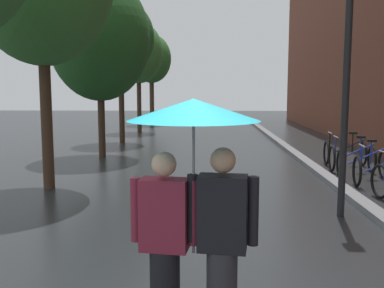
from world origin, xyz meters
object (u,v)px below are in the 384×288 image
(parked_bicycle_6, at_px, (345,152))
(couple_under_umbrella, at_px, (194,186))
(street_tree_4, at_px, (138,53))
(parked_bicycle_5, at_px, (352,158))
(parked_bicycle_4, at_px, (362,163))
(street_tree_3, at_px, (120,38))
(parked_bicycle_3, at_px, (381,171))
(street_lamp_post, at_px, (347,61))
(street_tree_5, at_px, (151,59))
(street_tree_2, at_px, (99,38))

(parked_bicycle_6, height_order, couple_under_umbrella, couple_under_umbrella)
(parked_bicycle_6, bearing_deg, street_tree_4, 127.82)
(street_tree_4, relative_size, parked_bicycle_5, 4.89)
(parked_bicycle_4, xyz_separation_m, parked_bicycle_6, (0.16, 1.86, 0.00))
(street_tree_4, height_order, parked_bicycle_6, street_tree_4)
(street_tree_3, relative_size, street_tree_4, 1.04)
(parked_bicycle_3, xyz_separation_m, street_lamp_post, (-1.56, -2.29, 2.25))
(street_tree_3, xyz_separation_m, street_tree_4, (0.04, 4.38, -0.25))
(street_tree_5, xyz_separation_m, parked_bicycle_4, (7.15, -16.06, -3.57))
(couple_under_umbrella, bearing_deg, parked_bicycle_6, 65.64)
(parked_bicycle_3, bearing_deg, parked_bicycle_5, 91.83)
(street_tree_4, distance_m, street_lamp_post, 15.74)
(parked_bicycle_6, bearing_deg, parked_bicycle_3, -91.65)
(parked_bicycle_5, bearing_deg, couple_under_umbrella, -116.34)
(street_tree_4, xyz_separation_m, parked_bicycle_3, (7.28, -12.32, -3.57))
(street_tree_4, bearing_deg, parked_bicycle_6, -52.18)
(street_tree_5, bearing_deg, parked_bicycle_6, -62.76)
(street_tree_5, distance_m, parked_bicycle_6, 16.37)
(street_tree_4, bearing_deg, parked_bicycle_3, -59.41)
(street_tree_2, xyz_separation_m, parked_bicycle_6, (7.32, -1.34, -3.36))
(street_tree_2, relative_size, street_tree_3, 1.00)
(street_tree_5, height_order, parked_bicycle_4, street_tree_5)
(parked_bicycle_5, height_order, parked_bicycle_6, same)
(parked_bicycle_4, height_order, parked_bicycle_5, same)
(couple_under_umbrella, bearing_deg, street_tree_3, 103.37)
(parked_bicycle_3, height_order, parked_bicycle_4, same)
(parked_bicycle_4, bearing_deg, couple_under_umbrella, -118.73)
(parked_bicycle_3, bearing_deg, street_tree_5, 113.00)
(parked_bicycle_5, xyz_separation_m, couple_under_umbrella, (-3.92, -7.91, 1.01))
(street_tree_4, bearing_deg, street_tree_2, -89.68)
(parked_bicycle_4, xyz_separation_m, couple_under_umbrella, (-3.89, -7.10, 1.01))
(parked_bicycle_4, bearing_deg, parked_bicycle_5, 88.32)
(street_tree_4, relative_size, street_tree_5, 1.01)
(street_tree_5, relative_size, parked_bicycle_3, 4.78)
(parked_bicycle_6, bearing_deg, parked_bicycle_5, -97.56)
(street_tree_4, height_order, couple_under_umbrella, street_tree_4)
(street_tree_4, bearing_deg, couple_under_umbrella, -79.83)
(street_tree_2, xyz_separation_m, street_tree_3, (-0.08, 3.77, 0.45))
(street_tree_2, height_order, street_tree_3, street_tree_2)
(parked_bicycle_5, bearing_deg, parked_bicycle_6, 82.44)
(parked_bicycle_3, distance_m, parked_bicycle_4, 0.98)
(street_tree_2, distance_m, parked_bicycle_3, 9.00)
(street_tree_2, distance_m, parked_bicycle_6, 8.16)
(parked_bicycle_4, relative_size, parked_bicycle_5, 1.00)
(street_tree_3, height_order, street_lamp_post, street_tree_3)
(street_tree_3, relative_size, street_tree_5, 1.05)
(street_tree_2, height_order, street_tree_5, street_tree_2)
(couple_under_umbrella, bearing_deg, parked_bicycle_5, 63.66)
(couple_under_umbrella, bearing_deg, street_tree_4, 100.17)
(parked_bicycle_3, relative_size, parked_bicycle_5, 1.02)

